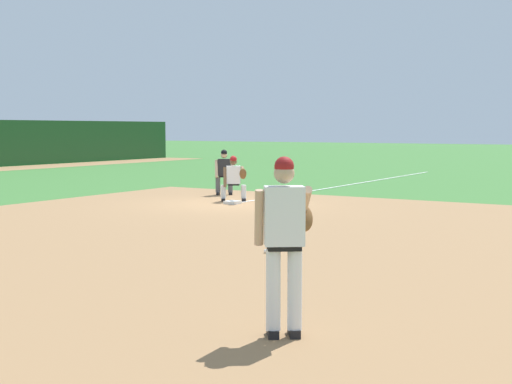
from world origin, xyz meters
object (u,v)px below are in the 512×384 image
umpire (224,170)px  baseball (266,251)px  first_base_bag (232,202)px  pitcher (285,235)px  first_baseman (234,177)px

umpire → baseball: bearing=-142.0°
first_base_bag → pitcher: size_ratio=0.20×
baseball → umpire: (8.49, 6.64, 0.76)m
pitcher → umpire: pitcher is taller
first_baseman → first_base_bag: bearing=-150.7°
pitcher → first_baseman: (11.04, 7.91, -0.33)m
first_baseman → umpire: (1.56, 1.41, 0.06)m
first_base_bag → umpire: 2.87m
first_baseman → umpire: bearing=42.2°
pitcher → baseball: bearing=33.2°
baseball → first_base_bag: bearing=37.7°
baseball → umpire: bearing=38.0°
first_base_bag → umpire: bearing=39.1°
umpire → pitcher: bearing=-143.5°
first_base_bag → umpire: umpire is taller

